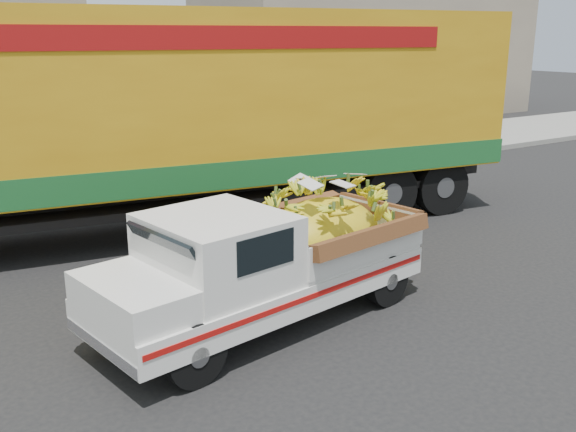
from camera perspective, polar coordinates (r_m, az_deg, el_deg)
ground at (r=7.98m, az=2.43°, el=-9.38°), size 100.00×100.00×0.00m
curb at (r=13.79m, az=-14.27°, el=1.43°), size 60.00×0.25×0.15m
sidewalk at (r=15.75m, az=-16.79°, el=2.99°), size 60.00×4.00×0.14m
building_right at (r=28.33m, az=7.21°, el=14.97°), size 14.00×6.00×6.00m
pickup_truck at (r=7.87m, az=-0.40°, el=-3.45°), size 4.43×2.21×1.48m
semi_trailer at (r=11.32m, az=-8.74°, el=9.21°), size 12.06×4.26×3.80m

